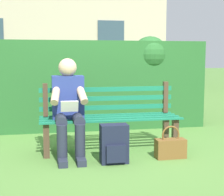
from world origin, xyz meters
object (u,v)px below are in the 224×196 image
(person_seated, at_px, (69,105))
(handbag, at_px, (170,148))
(backpack, at_px, (114,144))
(park_bench, at_px, (109,116))

(person_seated, xyz_separation_m, handbag, (-1.15, 0.35, -0.49))
(backpack, xyz_separation_m, handbag, (-0.68, -0.05, -0.09))
(park_bench, height_order, handbag, park_bench)
(person_seated, relative_size, handbag, 3.03)
(backpack, bearing_deg, person_seated, -40.83)
(park_bench, relative_size, handbag, 4.57)
(backpack, distance_m, handbag, 0.69)
(person_seated, height_order, backpack, person_seated)
(park_bench, xyz_separation_m, backpack, (0.06, 0.58, -0.22))
(person_seated, xyz_separation_m, backpack, (-0.47, 0.41, -0.40))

